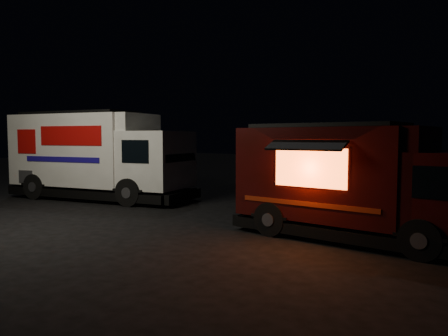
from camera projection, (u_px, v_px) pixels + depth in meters
ground at (146, 216)px, 12.94m from camera, size 80.00×80.00×0.00m
white_truck at (101, 155)px, 16.51m from camera, size 7.68×4.14×3.31m
red_truck at (358, 182)px, 9.93m from camera, size 5.76×2.21×2.67m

